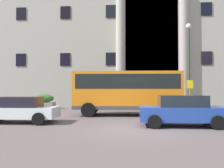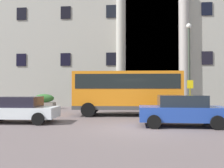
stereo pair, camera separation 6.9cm
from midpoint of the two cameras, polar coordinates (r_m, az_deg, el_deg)
The scene contains 10 objects.
ground_plane at distance 11.16m, azimuth 5.86°, elevation -10.53°, with size 80.00×64.00×0.12m, color #5D5252.
office_building_facade at distance 29.84m, azimuth 5.26°, elevation 16.19°, with size 39.97×9.71×21.31m.
orange_minibus at distance 16.52m, azimuth 3.64°, elevation -1.29°, with size 7.07×2.83×2.89m.
bus_stop_sign at distance 19.01m, azimuth 17.70°, elevation -1.89°, with size 0.44×0.08×2.40m.
hedge_planter_entrance_right at distance 21.91m, azimuth -1.79°, elevation -3.60°, with size 1.80×0.86×1.69m.
hedge_planter_west at distance 22.55m, azimuth -15.35°, elevation -3.98°, with size 1.88×0.90×1.30m.
parked_sedan_second at distance 12.12m, azimuth 15.96°, elevation -5.91°, with size 3.99×1.98×1.46m.
parked_compact_extra at distance 13.79m, azimuth -20.61°, elevation -5.49°, with size 4.03×2.05×1.36m.
scooter_by_planter at distance 14.13m, azimuth 11.84°, elevation -6.43°, with size 1.91×0.55×0.89m.
lamppost_plaza_centre at distance 20.44m, azimuth 17.46°, elevation 5.42°, with size 0.40×0.40×6.93m.
Camera 2 is at (-0.14, -11.01, 1.77)m, focal length 39.57 mm.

